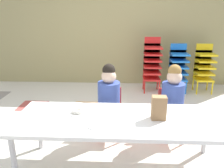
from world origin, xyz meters
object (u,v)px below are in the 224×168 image
object	(u,v)px
craft_table	(121,122)
kid_chair_red_stack	(152,62)
seated_child_near_camera	(109,95)
paper_plate_near_edge	(78,113)
donut_powdered_on_plate	(78,111)
kid_chair_blue_stack	(178,65)
kid_chair_yellow_stack	(204,66)
seated_child_middle_seat	(173,96)
paper_bag_brown	(159,108)
paper_plate_center_table	(96,125)

from	to	relation	value
craft_table	kid_chair_red_stack	bearing A→B (deg)	76.36
kid_chair_red_stack	seated_child_near_camera	bearing A→B (deg)	-112.21
paper_plate_near_edge	donut_powdered_on_plate	bearing A→B (deg)	0.00
kid_chair_blue_stack	kid_chair_yellow_stack	size ratio (longest dim) A/B	1.00
kid_chair_red_stack	kid_chair_blue_stack	xyz separation A→B (m)	(0.50, -0.00, -0.06)
paper_plate_near_edge	seated_child_middle_seat	bearing A→B (deg)	26.41
seated_child_near_camera	kid_chair_yellow_stack	world-z (taller)	seated_child_near_camera
seated_child_middle_seat	donut_powdered_on_plate	world-z (taller)	seated_child_middle_seat
craft_table	seated_child_middle_seat	size ratio (longest dim) A/B	2.16
seated_child_middle_seat	paper_bag_brown	size ratio (longest dim) A/B	4.17
kid_chair_yellow_stack	paper_bag_brown	world-z (taller)	kid_chair_yellow_stack
kid_chair_red_stack	paper_bag_brown	distance (m)	2.36
craft_table	donut_powdered_on_plate	bearing A→B (deg)	168.63
donut_powdered_on_plate	kid_chair_blue_stack	bearing A→B (deg)	56.67
paper_plate_center_table	seated_child_middle_seat	bearing A→B (deg)	42.47
craft_table	paper_plate_near_edge	distance (m)	0.43
kid_chair_blue_stack	paper_plate_near_edge	size ratio (longest dim) A/B	5.11
paper_plate_center_table	kid_chair_blue_stack	bearing A→B (deg)	62.86
kid_chair_blue_stack	kid_chair_yellow_stack	xyz separation A→B (m)	(0.49, 0.00, 0.00)
kid_chair_blue_stack	paper_plate_center_table	bearing A→B (deg)	-117.14
craft_table	seated_child_near_camera	bearing A→B (deg)	104.17
kid_chair_red_stack	paper_plate_near_edge	world-z (taller)	kid_chair_red_stack
paper_plate_near_edge	donut_powdered_on_plate	size ratio (longest dim) A/B	1.54
kid_chair_red_stack	paper_bag_brown	world-z (taller)	kid_chair_red_stack
seated_child_middle_seat	paper_plate_center_table	distance (m)	1.09
craft_table	seated_child_middle_seat	world-z (taller)	seated_child_middle_seat
paper_plate_center_table	donut_powdered_on_plate	distance (m)	0.31
seated_child_middle_seat	craft_table	bearing A→B (deg)	-135.27
seated_child_near_camera	paper_bag_brown	world-z (taller)	seated_child_near_camera
paper_plate_near_edge	paper_bag_brown	bearing A→B (deg)	-6.35
paper_plate_near_edge	paper_plate_center_table	size ratio (longest dim) A/B	1.00
seated_child_near_camera	paper_plate_center_table	size ratio (longest dim) A/B	5.10
seated_child_near_camera	paper_bag_brown	bearing A→B (deg)	-50.27
kid_chair_blue_stack	kid_chair_yellow_stack	bearing A→B (deg)	0.00
kid_chair_red_stack	seated_child_middle_seat	bearing A→B (deg)	-89.21
kid_chair_red_stack	paper_plate_near_edge	size ratio (longest dim) A/B	5.78
kid_chair_red_stack	kid_chair_yellow_stack	xyz separation A→B (m)	(0.98, -0.00, -0.06)
kid_chair_blue_stack	donut_powdered_on_plate	world-z (taller)	kid_chair_blue_stack
paper_bag_brown	paper_plate_near_edge	distance (m)	0.77
craft_table	paper_bag_brown	bearing A→B (deg)	-0.01
seated_child_middle_seat	kid_chair_yellow_stack	world-z (taller)	seated_child_middle_seat
seated_child_near_camera	donut_powdered_on_plate	world-z (taller)	seated_child_near_camera
kid_chair_red_stack	paper_bag_brown	xyz separation A→B (m)	(-0.23, -2.35, 0.08)
craft_table	paper_bag_brown	xyz separation A→B (m)	(0.34, -0.00, 0.15)
paper_bag_brown	donut_powdered_on_plate	size ratio (longest dim) A/B	1.88
craft_table	seated_child_near_camera	distance (m)	0.61
seated_child_near_camera	craft_table	bearing A→B (deg)	-75.83
paper_plate_near_edge	donut_powdered_on_plate	distance (m)	0.02
craft_table	kid_chair_yellow_stack	xyz separation A→B (m)	(1.55, 2.35, 0.02)
seated_child_near_camera	kid_chair_red_stack	xyz separation A→B (m)	(0.72, 1.76, 0.02)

